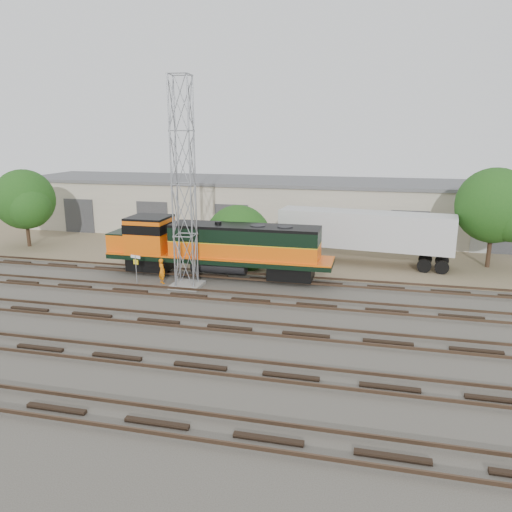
% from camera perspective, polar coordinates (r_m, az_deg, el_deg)
% --- Properties ---
extents(ground, '(140.00, 140.00, 0.00)m').
position_cam_1_polar(ground, '(28.99, -1.34, -6.13)').
color(ground, '#47423A').
rests_on(ground, ground).
extents(dirt_strip, '(80.00, 16.00, 0.02)m').
position_cam_1_polar(dirt_strip, '(43.06, 3.78, 0.62)').
color(dirt_strip, '#726047').
rests_on(dirt_strip, ground).
extents(tracks, '(80.00, 20.40, 0.28)m').
position_cam_1_polar(tracks, '(26.27, -3.03, -8.16)').
color(tracks, black).
rests_on(tracks, ground).
extents(warehouse, '(58.40, 10.40, 5.30)m').
position_cam_1_polar(warehouse, '(50.29, 5.44, 5.61)').
color(warehouse, beige).
rests_on(warehouse, ground).
extents(locomotive, '(16.01, 2.81, 3.85)m').
position_cam_1_polar(locomotive, '(34.90, -4.74, 1.14)').
color(locomotive, black).
rests_on(locomotive, tracks).
extents(signal_tower, '(1.97, 1.97, 13.33)m').
position_cam_1_polar(signal_tower, '(32.14, -8.26, 7.68)').
color(signal_tower, gray).
rests_on(signal_tower, ground).
extents(sign_post, '(0.79, 0.25, 1.98)m').
position_cam_1_polar(sign_post, '(34.45, -13.57, -0.83)').
color(sign_post, gray).
rests_on(sign_post, ground).
extents(worker, '(0.75, 0.72, 1.73)m').
position_cam_1_polar(worker, '(34.16, -10.71, -1.70)').
color(worker, orange).
rests_on(worker, ground).
extents(semi_trailer, '(13.36, 4.18, 4.04)m').
position_cam_1_polar(semi_trailer, '(39.17, 12.77, 2.74)').
color(semi_trailer, silver).
rests_on(semi_trailer, ground).
extents(tree_west, '(5.48, 5.22, 6.83)m').
position_cam_1_polar(tree_west, '(48.03, -24.84, 5.70)').
color(tree_west, '#382619').
rests_on(tree_west, ground).
extents(tree_mid, '(5.24, 4.99, 4.99)m').
position_cam_1_polar(tree_mid, '(37.30, -1.76, 1.78)').
color(tree_mid, '#382619').
rests_on(tree_mid, ground).
extents(tree_east, '(5.82, 5.54, 7.48)m').
position_cam_1_polar(tree_east, '(40.63, 26.00, 4.96)').
color(tree_east, '#382619').
rests_on(tree_east, ground).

